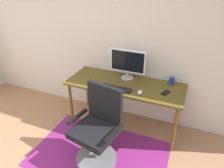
{
  "coord_description": "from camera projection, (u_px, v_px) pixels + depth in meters",
  "views": [
    {
      "loc": [
        1.15,
        -0.68,
        2.17
      ],
      "look_at": [
        0.23,
        1.56,
        0.85
      ],
      "focal_mm": 33.5,
      "sensor_mm": 36.0,
      "label": 1
    }
  ],
  "objects": [
    {
      "name": "coffee_cup",
      "position": [
        172.0,
        81.0,
        2.94
      ],
      "size": [
        0.08,
        0.08,
        0.1
      ],
      "primitive_type": "cylinder",
      "color": "navy",
      "rests_on": "desk"
    },
    {
      "name": "desk",
      "position": [
        125.0,
        88.0,
        3.01
      ],
      "size": [
        1.67,
        0.64,
        0.75
      ],
      "color": "brown",
      "rests_on": "ground"
    },
    {
      "name": "area_rug",
      "position": [
        100.0,
        154.0,
        2.8
      ],
      "size": [
        1.75,
        1.14,
        0.01
      ],
      "primitive_type": "cube",
      "color": "#81226C",
      "rests_on": "ground"
    },
    {
      "name": "office_chair",
      "position": [
        98.0,
        132.0,
        2.56
      ],
      "size": [
        0.63,
        0.58,
        1.0
      ],
      "rotation": [
        0.0,
        0.0,
        -0.19
      ],
      "color": "slate",
      "rests_on": "ground"
    },
    {
      "name": "wall_back",
      "position": [
        114.0,
        36.0,
        3.14
      ],
      "size": [
        6.0,
        0.1,
        2.6
      ],
      "primitive_type": "cube",
      "color": "beige",
      "rests_on": "ground"
    },
    {
      "name": "monitor",
      "position": [
        128.0,
        62.0,
        3.01
      ],
      "size": [
        0.52,
        0.18,
        0.44
      ],
      "color": "#B2B2B7",
      "rests_on": "desk"
    },
    {
      "name": "keyboard",
      "position": [
        116.0,
        88.0,
        2.84
      ],
      "size": [
        0.43,
        0.13,
        0.02
      ],
      "primitive_type": "cube",
      "color": "black",
      "rests_on": "desk"
    },
    {
      "name": "computer_mouse",
      "position": [
        140.0,
        92.0,
        2.73
      ],
      "size": [
        0.06,
        0.1,
        0.03
      ],
      "primitive_type": "ellipsoid",
      "color": "white",
      "rests_on": "desk"
    },
    {
      "name": "cell_phone",
      "position": [
        166.0,
        93.0,
        2.74
      ],
      "size": [
        0.12,
        0.16,
        0.01
      ],
      "primitive_type": "cube",
      "rotation": [
        0.0,
        0.0,
        -0.38
      ],
      "color": "black",
      "rests_on": "desk"
    }
  ]
}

